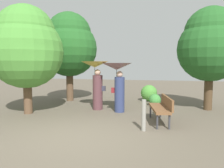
% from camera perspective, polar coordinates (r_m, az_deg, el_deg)
% --- Properties ---
extents(ground_plane, '(40.00, 40.00, 0.00)m').
position_cam_1_polar(ground_plane, '(5.64, -9.38, -13.73)').
color(ground_plane, brown).
extents(person_left, '(1.10, 1.10, 1.94)m').
position_cam_1_polar(person_left, '(8.67, -4.24, 2.00)').
color(person_left, '#563338').
rests_on(person_left, ground).
extents(person_right, '(1.16, 1.16, 1.88)m').
position_cam_1_polar(person_right, '(8.18, 1.53, 1.97)').
color(person_right, navy).
rests_on(person_right, ground).
extents(park_bench, '(0.78, 1.57, 0.83)m').
position_cam_1_polar(park_bench, '(6.90, 13.08, -5.89)').
color(park_bench, '#38383D').
rests_on(park_bench, ground).
extents(tree_near_left, '(2.74, 2.74, 4.38)m').
position_cam_1_polar(tree_near_left, '(11.01, -11.31, 10.29)').
color(tree_near_left, brown).
rests_on(tree_near_left, ground).
extents(tree_near_right, '(2.53, 2.53, 4.07)m').
position_cam_1_polar(tree_near_right, '(9.39, 24.61, 9.60)').
color(tree_near_right, '#4C3823').
rests_on(tree_near_right, ground).
extents(tree_mid_left, '(2.67, 2.67, 3.96)m').
position_cam_1_polar(tree_mid_left, '(8.51, -21.84, 9.30)').
color(tree_mid_left, brown).
rests_on(tree_mid_left, ground).
extents(bush_path_left, '(0.81, 0.81, 0.81)m').
position_cam_1_polar(bush_path_left, '(10.83, 9.78, -2.37)').
color(bush_path_left, '#4C9338').
rests_on(bush_path_left, ground).
extents(bush_path_right, '(0.53, 0.53, 0.53)m').
position_cam_1_polar(bush_path_right, '(9.68, 11.29, -4.14)').
color(bush_path_right, '#428C3D').
rests_on(bush_path_right, ground).
extents(path_marker_post, '(0.12, 0.12, 0.87)m').
position_cam_1_polar(path_marker_post, '(6.01, 8.42, -8.22)').
color(path_marker_post, gray).
rests_on(path_marker_post, ground).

